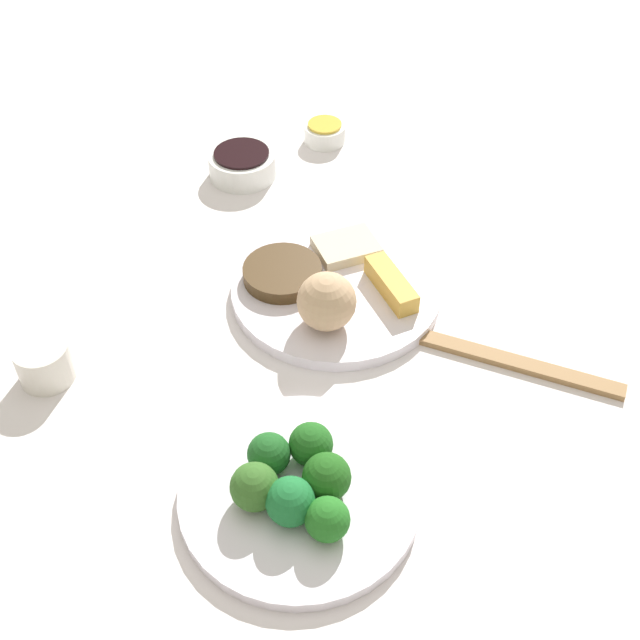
# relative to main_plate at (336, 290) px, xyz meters

# --- Properties ---
(tabletop) EXTENTS (2.20, 2.20, 0.02)m
(tabletop) POSITION_rel_main_plate_xyz_m (0.02, -0.04, -0.02)
(tabletop) COLOR white
(tabletop) RESTS_ON ground
(main_plate) EXTENTS (0.26, 0.26, 0.02)m
(main_plate) POSITION_rel_main_plate_xyz_m (0.00, 0.00, 0.00)
(main_plate) COLOR white
(main_plate) RESTS_ON tabletop
(rice_scoop) EXTENTS (0.07, 0.07, 0.07)m
(rice_scoop) POSITION_rel_main_plate_xyz_m (0.05, 0.04, 0.04)
(rice_scoop) COLOR tan
(rice_scoop) RESTS_ON main_plate
(spring_roll) EXTENTS (0.06, 0.10, 0.03)m
(spring_roll) POSITION_rel_main_plate_xyz_m (-0.04, 0.05, 0.02)
(spring_roll) COLOR gold
(spring_roll) RESTS_ON main_plate
(crab_rangoon_wonton) EXTENTS (0.09, 0.09, 0.01)m
(crab_rangoon_wonton) POSITION_rel_main_plate_xyz_m (-0.05, -0.04, 0.02)
(crab_rangoon_wonton) COLOR beige
(crab_rangoon_wonton) RESTS_ON main_plate
(stir_fry_heap) EXTENTS (0.10, 0.10, 0.02)m
(stir_fry_heap) POSITION_rel_main_plate_xyz_m (0.04, -0.05, 0.02)
(stir_fry_heap) COLOR #4B341B
(stir_fry_heap) RESTS_ON main_plate
(broccoli_plate) EXTENTS (0.24, 0.24, 0.01)m
(broccoli_plate) POSITION_rel_main_plate_xyz_m (0.23, 0.18, -0.00)
(broccoli_plate) COLOR white
(broccoli_plate) RESTS_ON tabletop
(broccoli_floret_0) EXTENTS (0.05, 0.05, 0.05)m
(broccoli_floret_0) POSITION_rel_main_plate_xyz_m (0.22, 0.20, 0.03)
(broccoli_floret_0) COLOR #215E1A
(broccoli_floret_0) RESTS_ON broccoli_plate
(broccoli_floret_1) EXTENTS (0.05, 0.05, 0.05)m
(broccoli_floret_1) POSITION_rel_main_plate_xyz_m (0.26, 0.20, 0.03)
(broccoli_floret_1) COLOR #1E7436
(broccoli_floret_1) RESTS_ON broccoli_plate
(broccoli_floret_2) EXTENTS (0.04, 0.04, 0.04)m
(broccoli_floret_2) POSITION_rel_main_plate_xyz_m (0.20, 0.16, 0.03)
(broccoli_floret_2) COLOR #20621E
(broccoli_floret_2) RESTS_ON broccoli_plate
(broccoli_floret_3) EXTENTS (0.04, 0.04, 0.04)m
(broccoli_floret_3) POSITION_rel_main_plate_xyz_m (0.25, 0.23, 0.03)
(broccoli_floret_3) COLOR #257222
(broccoli_floret_3) RESTS_ON broccoli_plate
(broccoli_floret_4) EXTENTS (0.05, 0.05, 0.05)m
(broccoli_floret_4) POSITION_rel_main_plate_xyz_m (0.27, 0.16, 0.03)
(broccoli_floret_4) COLOR #376927
(broccoli_floret_4) RESTS_ON broccoli_plate
(broccoli_floret_5) EXTENTS (0.04, 0.04, 0.04)m
(broccoli_floret_5) POSITION_rel_main_plate_xyz_m (0.24, 0.14, 0.03)
(broccoli_floret_5) COLOR #1E5E23
(broccoli_floret_5) RESTS_ON broccoli_plate
(soy_sauce_bowl) EXTENTS (0.10, 0.10, 0.04)m
(soy_sauce_bowl) POSITION_rel_main_plate_xyz_m (-0.08, -0.28, 0.01)
(soy_sauce_bowl) COLOR white
(soy_sauce_bowl) RESTS_ON tabletop
(soy_sauce_bowl_liquid) EXTENTS (0.08, 0.08, 0.00)m
(soy_sauce_bowl_liquid) POSITION_rel_main_plate_xyz_m (-0.08, -0.28, 0.03)
(soy_sauce_bowl_liquid) COLOR black
(soy_sauce_bowl_liquid) RESTS_ON soy_sauce_bowl
(sauce_ramekin_hot_mustard) EXTENTS (0.06, 0.06, 0.03)m
(sauce_ramekin_hot_mustard) POSITION_rel_main_plate_xyz_m (-0.23, -0.26, 0.01)
(sauce_ramekin_hot_mustard) COLOR white
(sauce_ramekin_hot_mustard) RESTS_ON tabletop
(sauce_ramekin_hot_mustard_liquid) EXTENTS (0.05, 0.05, 0.00)m
(sauce_ramekin_hot_mustard_liquid) POSITION_rel_main_plate_xyz_m (-0.23, -0.26, 0.02)
(sauce_ramekin_hot_mustard_liquid) COLOR yellow
(sauce_ramekin_hot_mustard_liquid) RESTS_ON sauce_ramekin_hot_mustard
(teacup) EXTENTS (0.06, 0.06, 0.05)m
(teacup) POSITION_rel_main_plate_xyz_m (0.33, -0.13, 0.02)
(teacup) COLOR white
(teacup) RESTS_ON tabletop
(chopsticks_pair) EXTENTS (0.11, 0.22, 0.01)m
(chopsticks_pair) POSITION_rel_main_plate_xyz_m (-0.06, 0.23, -0.00)
(chopsticks_pair) COLOR #9E7547
(chopsticks_pair) RESTS_ON tabletop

